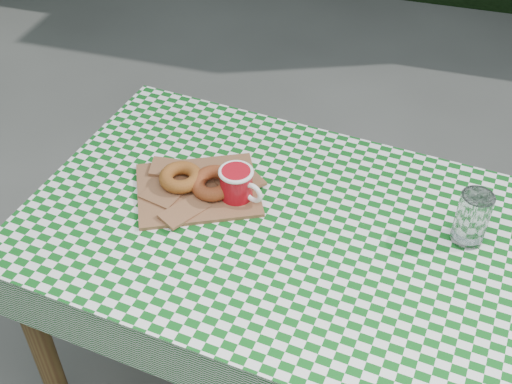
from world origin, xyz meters
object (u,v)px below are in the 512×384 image
paper_bag (198,189)px  drinking_glass (472,218)px  table (273,323)px  coffee_mug (236,185)px

paper_bag → drinking_glass: 0.64m
drinking_glass → table: bearing=-170.6°
table → drinking_glass: size_ratio=8.74×
table → coffee_mug: bearing=160.9°
table → coffee_mug: (-0.11, 0.05, 0.42)m
paper_bag → drinking_glass: (0.64, 0.02, 0.06)m
table → paper_bag: paper_bag is taller
table → drinking_glass: drinking_glass is taller
table → paper_bag: bearing=172.7°
paper_bag → coffee_mug: bearing=0.8°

